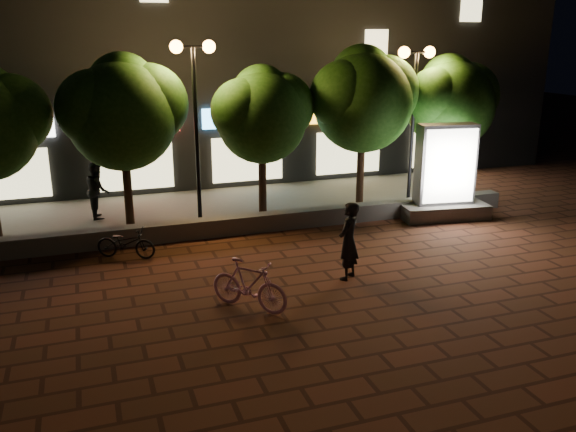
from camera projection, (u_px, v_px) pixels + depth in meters
name	position (u px, v px, depth m)	size (l,w,h in m)	color
ground	(310.00, 283.00, 13.50)	(80.00, 80.00, 0.00)	#54281A
retaining_wall	(260.00, 222.00, 17.04)	(16.00, 0.45, 0.50)	#615E5A
sidewalk	(238.00, 207.00, 19.37)	(16.00, 5.00, 0.08)	#615E5A
building_block	(195.00, 46.00, 23.82)	(28.00, 8.12, 11.30)	black
tree_left	(123.00, 109.00, 16.37)	(3.60, 3.00, 4.89)	#321E13
tree_mid	(263.00, 111.00, 17.69)	(3.24, 2.70, 4.50)	#321E13
tree_right	(364.00, 96.00, 18.62)	(3.72, 3.10, 5.07)	#321E13
tree_far_right	(451.00, 99.00, 19.67)	(3.48, 2.90, 4.76)	#321E13
street_lamp_left	(194.00, 86.00, 16.57)	(1.26, 0.36, 5.18)	black
street_lamp_right	(415.00, 85.00, 18.80)	(1.26, 0.36, 4.98)	black
ad_kiosk	(444.00, 180.00, 18.11)	(2.80, 1.67, 2.87)	#615E5A
scooter_pink	(249.00, 285.00, 12.05)	(0.50, 1.76, 1.06)	#CA7CA4
rider	(349.00, 241.00, 13.49)	(0.66, 0.43, 1.81)	black
scooter_parked	(126.00, 243.00, 14.91)	(0.53, 1.51, 0.79)	black
pedestrian	(98.00, 190.00, 17.86)	(0.84, 0.65, 1.72)	black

